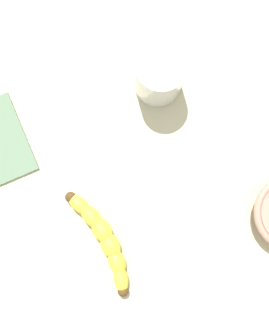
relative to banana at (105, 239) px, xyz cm
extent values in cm
cube|color=beige|center=(-7.23, 8.35, -3.10)|extent=(120.00, 120.00, 3.00)
ellipsoid|color=yellow|center=(7.25, -0.55, 0.00)|extent=(4.97, 3.70, 2.40)
ellipsoid|color=yellow|center=(4.40, 0.20, 0.00)|extent=(4.88, 3.58, 2.80)
ellipsoid|color=yellow|center=(1.46, 0.55, 0.00)|extent=(4.58, 3.40, 3.19)
ellipsoid|color=yellow|center=(-1.49, 0.49, 0.00)|extent=(4.71, 3.59, 3.19)
ellipsoid|color=yellow|center=(-4.40, 0.01, 0.00)|extent=(4.96, 3.74, 2.80)
ellipsoid|color=yellow|center=(-7.22, -0.87, 0.00)|extent=(5.00, 3.85, 2.40)
sphere|color=#513819|center=(9.14, -1.19, 0.00)|extent=(1.87, 1.87, 1.87)
sphere|color=#513819|center=(-9.08, -1.60, 0.00)|extent=(1.87, 1.87, 1.87)
cylinder|color=silver|center=(-19.63, 21.41, 3.18)|extent=(8.32, 8.32, 9.55)
cylinder|color=gray|center=(-19.63, 21.41, 2.62)|extent=(7.82, 7.82, 7.94)
camera|label=1|loc=(-4.31, 8.16, 60.35)|focal=37.44mm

